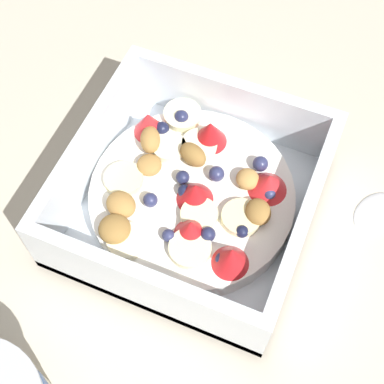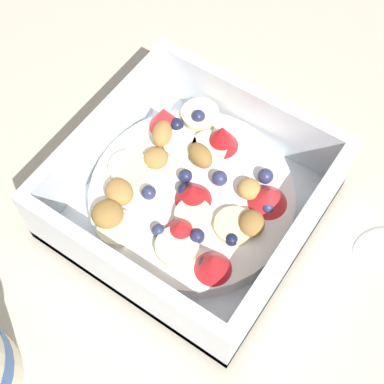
% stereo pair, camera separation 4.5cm
% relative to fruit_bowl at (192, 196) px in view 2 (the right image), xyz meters
% --- Properties ---
extents(ground_plane, '(2.40, 2.40, 0.00)m').
position_rel_fruit_bowl_xyz_m(ground_plane, '(0.01, -0.01, -0.02)').
color(ground_plane, beige).
extents(fruit_bowl, '(0.19, 0.19, 0.07)m').
position_rel_fruit_bowl_xyz_m(fruit_bowl, '(0.00, 0.00, 0.00)').
color(fruit_bowl, white).
rests_on(fruit_bowl, ground).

